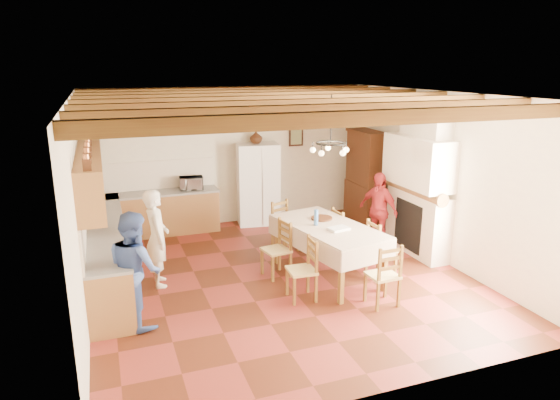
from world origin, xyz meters
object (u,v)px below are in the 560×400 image
Objects in this scene: refrigerator at (257,183)px; chair_right_near at (381,248)px; microwave at (191,183)px; person_man at (157,238)px; hutch at (365,178)px; chair_end_near at (383,274)px; chair_right_far at (345,234)px; chair_left_near at (302,269)px; chair_left_far at (276,249)px; dining_table at (328,230)px; person_woman_red at (378,210)px; chair_end_far at (286,227)px; person_woman_blue at (135,269)px.

refrigerator is 1.86× the size of chair_right_near.
person_man is at bearing -105.86° from microwave.
person_man is at bearing -158.52° from hutch.
chair_right_far is at bearing -102.11° from chair_end_near.
hutch reaches higher than chair_left_near.
chair_right_far is at bearing 90.48° from chair_left_far.
chair_right_far is (0.63, 0.58, -0.33)m from dining_table.
hutch is at bearing 139.11° from person_woman_red.
person_woman_red is at bearing 95.55° from chair_left_far.
person_woman_red is (1.52, 0.97, -0.07)m from dining_table.
chair_right_far is at bearing -87.86° from person_woman_red.
refrigerator reaches higher than chair_left_far.
chair_left_far reaches higher than dining_table.
dining_table is at bearing -100.37° from chair_end_far.
refrigerator reaches higher than microwave.
refrigerator is at bearing 159.45° from hutch.
microwave is at bearing -67.99° from chair_end_near.
person_woman_blue reaches higher than chair_end_near.
microwave is (-0.87, 2.88, 0.55)m from chair_left_far.
person_man is 2.75m from microwave.
person_woman_red reaches higher than microwave.
chair_left_far and chair_end_far have the same top height.
chair_left_far is 1.94m from person_man.
chair_end_far is (-0.04, -1.89, -0.41)m from refrigerator.
chair_end_far is 0.61× the size of person_man.
chair_left_near is at bearing -90.11° from refrigerator.
person_man is 3.29× the size of microwave.
chair_end_near is 2.49m from person_woman_red.
chair_left_near is at bearing 129.10° from chair_right_far.
person_man is at bearing 166.64° from dining_table.
person_man reaches higher than chair_right_far.
chair_right_far is at bearing -61.95° from chair_end_far.
person_man is (-2.68, 0.64, -0.02)m from dining_table.
person_man is at bearing 86.36° from chair_right_far.
refrigerator is at bearing 15.60° from chair_right_near.
person_man is (-4.69, -1.72, -0.25)m from hutch.
microwave is at bearing 35.03° from chair_right_near.
microwave is (1.44, 3.72, 0.23)m from person_woman_blue.
dining_table is 1.01m from chair_left_near.
chair_left_near is at bearing -122.83° from person_man.
chair_end_far is 3.44m from person_woman_blue.
chair_left_near is at bearing -70.25° from microwave.
chair_end_far reaches higher than dining_table.
chair_right_far is 0.61× the size of person_man.
chair_end_near is at bearing 167.72° from chair_right_far.
chair_right_near is at bearing -65.38° from refrigerator.
dining_table is at bearing 130.03° from chair_right_far.
chair_right_near is 0.61× the size of person_man.
hutch is 5.87m from person_woman_blue.
refrigerator is 1.21× the size of person_woman_red.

